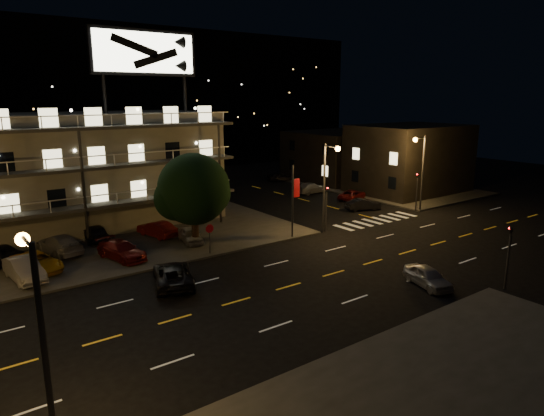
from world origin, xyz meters
TOP-DOWN VIEW (x-y plane):
  - ground at (0.00, 0.00)m, footprint 140.00×140.00m
  - curb_nw at (-14.00, 20.00)m, footprint 44.00×24.00m
  - curb_ne at (30.00, 20.00)m, footprint 16.00×24.00m
  - motel at (-9.94, 23.88)m, footprint 28.00×13.80m
  - side_bldg_front at (29.99, 16.00)m, footprint 14.06×10.00m
  - side_bldg_back at (29.99, 28.00)m, footprint 14.06×12.00m
  - hill_backdrop at (-5.94, 68.78)m, footprint 120.00×25.00m
  - streetlight_nc at (8.50, 7.94)m, footprint 0.44×1.92m
  - streetlight_ne at (22.14, 8.30)m, footprint 1.92×0.44m
  - streetlight_s at (-18.00, -7.94)m, footprint 0.44×1.92m
  - signal_nw at (9.00, 8.50)m, footprint 0.20×0.27m
  - signal_sw at (9.00, -8.50)m, footprint 0.20×0.27m
  - signal_ne at (22.00, 8.50)m, footprint 0.27×0.20m
  - banner_north at (5.09, 8.40)m, footprint 0.83×0.16m
  - stop_sign at (-3.00, 8.57)m, footprint 0.91×0.11m
  - tree at (-2.96, 11.17)m, footprint 6.00×5.78m
  - lot_car_1 at (-15.64, 10.98)m, footprint 2.11×4.70m
  - lot_car_2 at (-14.64, 12.34)m, footprint 3.31×5.00m
  - lot_car_3 at (-8.96, 11.36)m, footprint 2.94×4.94m
  - lot_car_4 at (-2.90, 12.09)m, footprint 2.09×3.82m
  - lot_car_6 at (-16.39, 16.00)m, footprint 3.20×4.99m
  - lot_car_7 at (-12.39, 15.51)m, footprint 3.03×5.32m
  - lot_car_8 at (-9.15, 17.23)m, footprint 1.87×4.20m
  - lot_car_9 at (-4.44, 15.39)m, footprint 2.34×4.32m
  - side_car_0 at (17.79, 12.14)m, footprint 3.96×2.55m
  - side_car_1 at (20.67, 16.59)m, footprint 4.86×3.49m
  - side_car_2 at (19.35, 22.60)m, footprint 4.74×2.29m
  - side_car_3 at (21.51, 31.78)m, footprint 4.13×2.60m
  - road_car_east at (5.35, -5.27)m, footprint 2.57×4.07m
  - road_car_west at (-7.90, 4.72)m, footprint 4.01×5.64m

SIDE VIEW (x-z plane):
  - ground at x=0.00m, z-range 0.00..0.00m
  - curb_nw at x=-14.00m, z-range 0.00..0.15m
  - curb_ne at x=30.00m, z-range 0.00..0.15m
  - side_car_1 at x=20.67m, z-range 0.00..1.23m
  - side_car_0 at x=17.79m, z-range 0.00..1.23m
  - road_car_east at x=5.35m, z-range 0.00..1.29m
  - side_car_3 at x=21.51m, z-range 0.00..1.31m
  - side_car_2 at x=19.35m, z-range 0.00..1.33m
  - road_car_west at x=-7.90m, z-range 0.00..1.43m
  - lot_car_4 at x=-2.90m, z-range 0.15..1.38m
  - lot_car_2 at x=-14.64m, z-range 0.15..1.43m
  - lot_car_6 at x=-16.39m, z-range 0.15..1.43m
  - lot_car_3 at x=-8.96m, z-range 0.15..1.49m
  - lot_car_9 at x=-4.44m, z-range 0.15..1.50m
  - lot_car_8 at x=-9.15m, z-range 0.15..1.55m
  - lot_car_7 at x=-12.39m, z-range 0.15..1.60m
  - lot_car_1 at x=-15.64m, z-range 0.15..1.65m
  - stop_sign at x=-3.00m, z-range 0.41..3.01m
  - signal_nw at x=9.00m, z-range 0.27..4.87m
  - signal_sw at x=9.00m, z-range 0.27..4.87m
  - signal_ne at x=22.00m, z-range 0.27..4.87m
  - banner_north at x=5.09m, z-range 0.23..6.63m
  - side_bldg_back at x=29.99m, z-range 0.00..7.00m
  - side_bldg_front at x=29.99m, z-range 0.00..8.50m
  - tree at x=-2.96m, z-range 0.86..8.42m
  - streetlight_nc at x=8.50m, z-range 0.96..8.96m
  - streetlight_ne at x=22.14m, z-range 0.96..8.96m
  - streetlight_s at x=-18.00m, z-range 0.96..8.96m
  - motel at x=-9.94m, z-range -3.71..14.39m
  - hill_backdrop at x=-5.94m, z-range -0.45..23.55m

